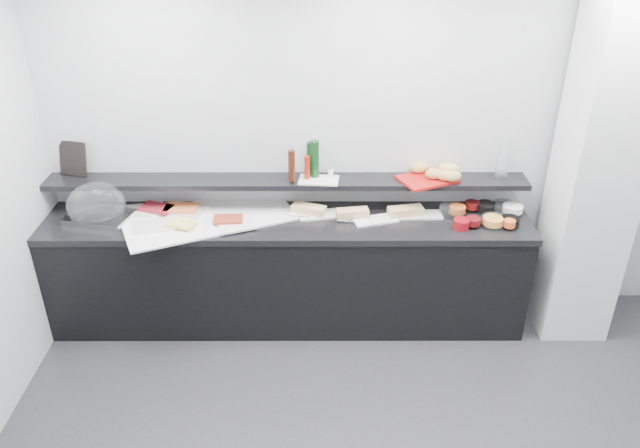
{
  "coord_description": "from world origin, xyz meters",
  "views": [
    {
      "loc": [
        -0.46,
        -2.36,
        3.1
      ],
      "look_at": [
        -0.45,
        1.45,
        1.0
      ],
      "focal_mm": 35.0,
      "sensor_mm": 36.0,
      "label": 1
    }
  ],
  "objects_px": {
    "framed_print": "(73,159)",
    "condiment_tray": "(319,180)",
    "cloche_base": "(100,216)",
    "carafe": "(503,159)",
    "sandwich_plate_mid": "(375,220)",
    "bread_tray": "(427,179)"
  },
  "relations": [
    {
      "from": "cloche_base",
      "to": "carafe",
      "type": "xyz_separation_m",
      "value": [
        2.98,
        0.18,
        0.38
      ]
    },
    {
      "from": "condiment_tray",
      "to": "framed_print",
      "type": "bearing_deg",
      "value": -178.1
    },
    {
      "from": "carafe",
      "to": "cloche_base",
      "type": "bearing_deg",
      "value": -176.57
    },
    {
      "from": "framed_print",
      "to": "condiment_tray",
      "type": "bearing_deg",
      "value": 12.43
    },
    {
      "from": "sandwich_plate_mid",
      "to": "framed_print",
      "type": "bearing_deg",
      "value": 157.13
    },
    {
      "from": "carafe",
      "to": "bread_tray",
      "type": "bearing_deg",
      "value": -175.66
    },
    {
      "from": "bread_tray",
      "to": "carafe",
      "type": "height_order",
      "value": "carafe"
    },
    {
      "from": "cloche_base",
      "to": "carafe",
      "type": "relative_size",
      "value": 1.53
    },
    {
      "from": "sandwich_plate_mid",
      "to": "condiment_tray",
      "type": "xyz_separation_m",
      "value": [
        -0.42,
        0.16,
        0.25
      ]
    },
    {
      "from": "framed_print",
      "to": "carafe",
      "type": "relative_size",
      "value": 0.87
    },
    {
      "from": "cloche_base",
      "to": "framed_print",
      "type": "relative_size",
      "value": 1.77
    },
    {
      "from": "framed_print",
      "to": "condiment_tray",
      "type": "relative_size",
      "value": 0.89
    },
    {
      "from": "framed_print",
      "to": "carafe",
      "type": "height_order",
      "value": "carafe"
    },
    {
      "from": "carafe",
      "to": "condiment_tray",
      "type": "bearing_deg",
      "value": -177.89
    },
    {
      "from": "sandwich_plate_mid",
      "to": "condiment_tray",
      "type": "relative_size",
      "value": 1.11
    },
    {
      "from": "bread_tray",
      "to": "condiment_tray",
      "type": "bearing_deg",
      "value": 155.94
    },
    {
      "from": "cloche_base",
      "to": "condiment_tray",
      "type": "height_order",
      "value": "condiment_tray"
    },
    {
      "from": "condiment_tray",
      "to": "bread_tray",
      "type": "bearing_deg",
      "value": 6.13
    },
    {
      "from": "cloche_base",
      "to": "carafe",
      "type": "distance_m",
      "value": 3.01
    },
    {
      "from": "framed_print",
      "to": "bread_tray",
      "type": "height_order",
      "value": "framed_print"
    },
    {
      "from": "sandwich_plate_mid",
      "to": "carafe",
      "type": "xyz_separation_m",
      "value": [
        0.94,
        0.21,
        0.39
      ]
    },
    {
      "from": "cloche_base",
      "to": "carafe",
      "type": "bearing_deg",
      "value": 16.91
    }
  ]
}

